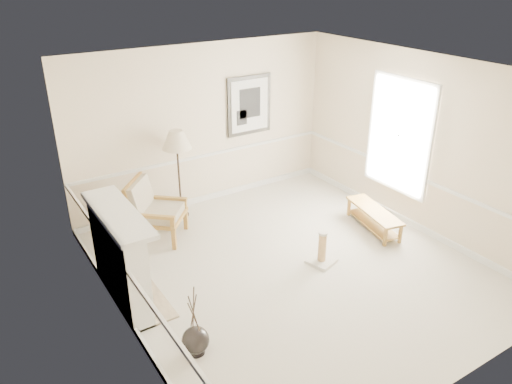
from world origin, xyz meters
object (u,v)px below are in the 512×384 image
at_px(scratching_post, 322,253).
at_px(floor_lamp, 177,142).
at_px(floor_vase, 196,341).
at_px(armchair, 152,207).
at_px(bench, 374,216).

bearing_deg(scratching_post, floor_lamp, 113.90).
bearing_deg(floor_lamp, floor_vase, -112.21).
distance_m(armchair, floor_lamp, 1.18).
bearing_deg(armchair, floor_vase, -151.25).
xyz_separation_m(floor_lamp, bench, (2.54, -2.18, -1.15)).
xyz_separation_m(floor_vase, scratching_post, (2.44, 0.69, -0.01)).
bearing_deg(floor_vase, armchair, 77.39).
bearing_deg(armchair, bench, -76.93).
height_order(floor_vase, floor_lamp, floor_lamp).
bearing_deg(scratching_post, floor_vase, -164.16).
relative_size(floor_vase, floor_lamp, 0.59).
relative_size(floor_vase, scratching_post, 1.79).
height_order(floor_vase, scratching_post, floor_vase).
height_order(floor_vase, armchair, armchair).
bearing_deg(armchair, floor_lamp, -16.07).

